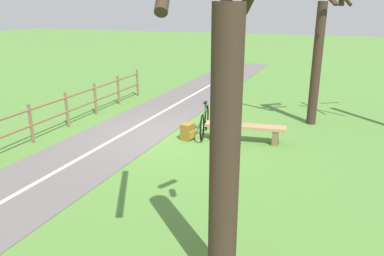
% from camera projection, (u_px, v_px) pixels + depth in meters
% --- Properties ---
extents(ground_plane, '(80.00, 80.00, 0.00)m').
position_uv_depth(ground_plane, '(170.00, 135.00, 10.19)').
color(ground_plane, '#548438').
extents(paved_path, '(3.42, 36.05, 0.02)m').
position_uv_depth(paved_path, '(21.00, 192.00, 7.05)').
color(paved_path, '#66605E').
rests_on(paved_path, ground_plane).
extents(path_centre_line, '(1.04, 31.99, 0.00)m').
position_uv_depth(path_centre_line, '(20.00, 191.00, 7.05)').
color(path_centre_line, silver).
rests_on(path_centre_line, paved_path).
extents(bench, '(2.07, 0.58, 0.45)m').
position_uv_depth(bench, '(245.00, 130.00, 9.60)').
color(bench, '#A88456').
rests_on(bench, ground_plane).
extents(person_seated, '(0.39, 0.39, 0.77)m').
position_uv_depth(person_seated, '(232.00, 112.00, 9.54)').
color(person_seated, '#1E6B66').
rests_on(person_seated, bench).
extents(bicycle, '(0.37, 1.65, 0.88)m').
position_uv_depth(bicycle, '(204.00, 121.00, 10.13)').
color(bicycle, black).
rests_on(bicycle, ground_plane).
extents(backpack, '(0.35, 0.39, 0.43)m').
position_uv_depth(backpack, '(188.00, 132.00, 9.81)').
color(backpack, olive).
rests_on(backpack, ground_plane).
extents(fence_roadside, '(0.09, 8.55, 1.01)m').
position_uv_depth(fence_roadside, '(67.00, 107.00, 10.72)').
color(fence_roadside, brown).
rests_on(fence_roadside, ground_plane).
extents(tree_near_bench, '(1.39, 1.38, 4.56)m').
position_uv_depth(tree_near_bench, '(224.00, 136.00, 4.19)').
color(tree_near_bench, '#38281E').
rests_on(tree_near_bench, ground_plane).
extents(tree_far_right, '(1.41, 1.27, 4.51)m').
position_uv_depth(tree_far_right, '(319.00, 52.00, 10.50)').
color(tree_far_right, '#38281E').
rests_on(tree_far_right, ground_plane).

